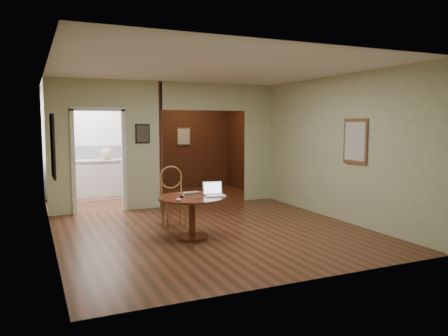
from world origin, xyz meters
name	(u,v)px	position (x,y,z in m)	size (l,w,h in m)	color
floor	(215,232)	(0.00, 0.00, 0.00)	(5.00, 5.00, 0.00)	#402312
room_shell	(142,147)	(-0.47, 3.10, 1.29)	(5.20, 7.50, 5.00)	white
dining_table	(192,208)	(-0.48, -0.20, 0.50)	(1.07, 1.07, 0.67)	#602918
chair	(173,193)	(-0.50, 0.74, 0.59)	(0.46, 0.46, 1.06)	olive
open_laptop	(214,192)	(-0.12, -0.25, 0.73)	(0.35, 0.32, 0.22)	white
closed_laptop	(191,193)	(-0.41, 0.04, 0.68)	(0.35, 0.22, 0.03)	silver
mouse	(179,200)	(-0.79, -0.48, 0.69)	(0.10, 0.05, 0.04)	white
wine_glass	(182,195)	(-0.66, -0.23, 0.71)	(0.08, 0.08, 0.09)	white
pen	(198,199)	(-0.46, -0.43, 0.67)	(0.01, 0.01, 0.13)	#0B1350
kitchen_cabinet	(96,179)	(-1.35, 4.20, 0.47)	(2.06, 0.60, 0.94)	white
grocery_bag	(107,154)	(-1.08, 4.20, 1.08)	(0.28, 0.24, 0.28)	#BEAE8B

